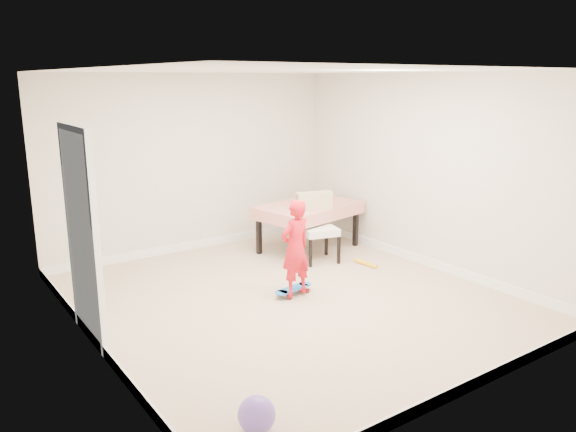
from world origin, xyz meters
TOP-DOWN VIEW (x-y plane):
  - ground at (0.00, 0.00)m, footprint 5.00×5.00m
  - ceiling at (0.00, 0.00)m, footprint 4.50×5.00m
  - wall_back at (0.00, 2.48)m, footprint 4.50×0.04m
  - wall_front at (0.00, -2.48)m, footprint 4.50×0.04m
  - wall_left at (-2.23, 0.00)m, footprint 0.04×5.00m
  - wall_right at (2.23, 0.00)m, footprint 0.04×5.00m
  - door at (-2.22, 0.30)m, footprint 0.11×0.94m
  - baseboard_back at (0.00, 2.49)m, footprint 4.50×0.02m
  - baseboard_front at (0.00, -2.49)m, footprint 4.50×0.02m
  - baseboard_left at (-2.24, 0.00)m, footprint 0.02×5.00m
  - baseboard_right at (2.24, 0.00)m, footprint 0.02×5.00m
  - dining_table at (1.36, 1.46)m, footprint 1.66×1.22m
  - dining_chair at (1.15, 0.94)m, footprint 0.66×0.72m
  - skateboard at (0.11, 0.10)m, footprint 0.58×0.29m
  - child at (0.08, 0.03)m, footprint 0.45×0.33m
  - balloon at (-1.68, -1.94)m, footprint 0.28×0.28m
  - foam_toy at (1.56, 0.41)m, footprint 0.09×0.40m

SIDE VIEW (x-z plane):
  - ground at x=0.00m, z-range 0.00..0.00m
  - foam_toy at x=1.56m, z-range 0.00..0.06m
  - skateboard at x=0.11m, z-range 0.00..0.08m
  - baseboard_back at x=0.00m, z-range 0.00..0.12m
  - baseboard_front at x=0.00m, z-range 0.00..0.12m
  - baseboard_left at x=-2.24m, z-range 0.00..0.12m
  - baseboard_right at x=2.24m, z-range 0.00..0.12m
  - balloon at x=-1.68m, z-range 0.00..0.28m
  - dining_table at x=1.36m, z-range 0.00..0.70m
  - dining_chair at x=1.15m, z-range 0.00..0.96m
  - child at x=0.08m, z-range 0.00..1.14m
  - door at x=-2.22m, z-range -0.03..2.08m
  - wall_back at x=0.00m, z-range 0.00..2.60m
  - wall_front at x=0.00m, z-range 0.00..2.60m
  - wall_left at x=-2.23m, z-range 0.00..2.60m
  - wall_right at x=2.23m, z-range 0.00..2.60m
  - ceiling at x=0.00m, z-range 2.56..2.60m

